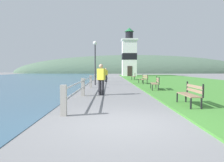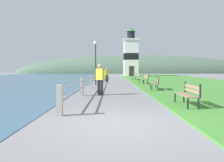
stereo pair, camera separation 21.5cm
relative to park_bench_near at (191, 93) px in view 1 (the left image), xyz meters
name	(u,v)px [view 1 (the left image)]	position (x,y,z in m)	size (l,w,h in m)	color
ground_plane	(123,124)	(-2.77, -2.58, -0.54)	(160.00, 160.00, 0.00)	slate
grass_verge	(184,82)	(5.12, 15.63, -0.51)	(12.00, 54.61, 0.06)	#428433
seawall_railing	(95,78)	(-4.56, 13.40, 0.03)	(0.18, 30.13, 0.97)	#A8A399
park_bench_near	(191,93)	(0.00, 0.00, 0.00)	(0.49, 1.67, 0.94)	#846B51
park_bench_midway	(156,82)	(0.02, 6.43, 0.00)	(0.69, 1.81, 0.94)	#846B51
park_bench_far	(144,79)	(0.16, 12.49, 0.00)	(0.67, 1.74, 0.94)	#846B51
park_bench_by_lighthouse	(134,76)	(0.04, 19.80, 0.00)	(0.64, 1.82, 0.94)	#846B51
lighthouse	(129,55)	(0.75, 34.38, 3.53)	(3.12, 3.12, 9.44)	white
person_strolling	(101,78)	(-3.60, 3.84, 0.41)	(0.48, 0.39, 1.74)	#28282D
person_by_railing	(106,74)	(-3.52, 16.01, 0.30)	(0.43, 0.33, 1.55)	#28282D
lamp_post	(95,55)	(-4.41, 11.37, 2.20)	(0.36, 0.36, 3.96)	#333338
distant_hillside	(134,73)	(5.23, 63.83, -0.54)	(80.00, 16.00, 12.00)	#4C6651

